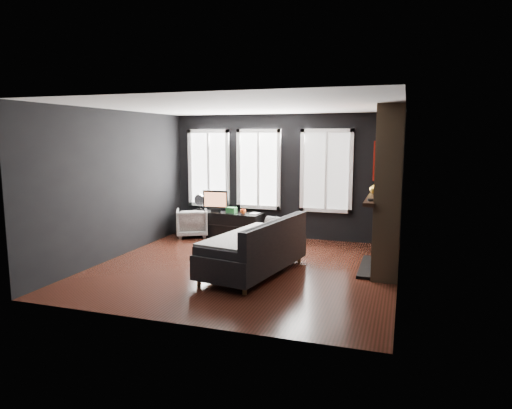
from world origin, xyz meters
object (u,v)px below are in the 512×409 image
(sofa, at_px, (253,246))
(media_console, at_px, (226,225))
(mantel_vase, at_px, (375,188))
(book, at_px, (251,208))
(armchair, at_px, (192,221))
(monitor, at_px, (216,199))
(mug, at_px, (243,211))

(sofa, bearing_deg, media_console, 131.75)
(mantel_vase, bearing_deg, media_console, 162.04)
(media_console, bearing_deg, book, 3.70)
(sofa, relative_size, armchair, 3.10)
(armchair, bearing_deg, monitor, 173.89)
(book, distance_m, mantel_vase, 2.91)
(mantel_vase, bearing_deg, sofa, -143.86)
(sofa, distance_m, mantel_vase, 2.40)
(armchair, bearing_deg, media_console, 164.81)
(mug, bearing_deg, sofa, -66.29)
(armchair, bearing_deg, sofa, 108.27)
(monitor, distance_m, mantel_vase, 3.70)
(monitor, xyz_separation_m, book, (0.85, -0.06, -0.15))
(media_console, bearing_deg, mantel_vase, -11.84)
(armchair, distance_m, mantel_vase, 4.22)
(armchair, xyz_separation_m, mantel_vase, (4.00, -0.90, 0.98))
(sofa, xyz_separation_m, monitor, (-1.69, 2.41, 0.37))
(armchair, relative_size, book, 2.96)
(media_console, xyz_separation_m, mantel_vase, (3.24, -1.05, 1.04))
(mug, height_order, book, book)
(sofa, distance_m, media_console, 2.77)
(mantel_vase, bearing_deg, mug, 161.66)
(media_console, height_order, book, book)
(book, bearing_deg, mantel_vase, -21.17)
(sofa, height_order, monitor, monitor)
(sofa, height_order, mantel_vase, mantel_vase)
(armchair, distance_m, mug, 1.24)
(media_console, bearing_deg, sofa, -52.79)
(monitor, height_order, book, monitor)
(sofa, xyz_separation_m, mantel_vase, (1.81, 1.32, 0.87))
(mug, distance_m, book, 0.19)
(media_console, distance_m, mantel_vase, 3.56)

